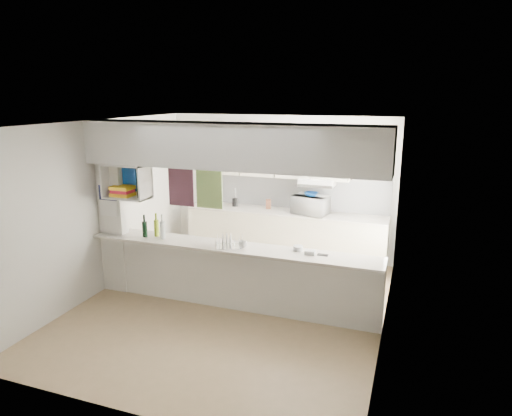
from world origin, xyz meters
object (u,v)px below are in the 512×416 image
at_px(bowl, 311,194).
at_px(wine_bottles, 155,229).
at_px(microwave, 311,205).
at_px(dish_rack, 229,241).

height_order(bowl, wine_bottles, bowl).
distance_m(bowl, wine_bottles, 2.78).
bearing_deg(bowl, wine_bottles, -131.98).
xyz_separation_m(microwave, bowl, (0.01, -0.02, 0.20)).
xyz_separation_m(bowl, wine_bottles, (-1.85, -2.06, -0.23)).
bearing_deg(wine_bottles, dish_rack, -1.86).
height_order(microwave, dish_rack, microwave).
bearing_deg(dish_rack, bowl, 52.58).
bearing_deg(wine_bottles, microwave, 48.37).
bearing_deg(microwave, bowl, 122.57).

